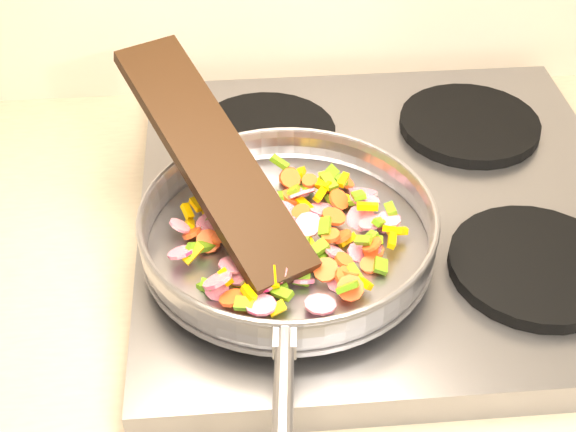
{
  "coord_description": "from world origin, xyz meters",
  "views": [
    {
      "loc": [
        -0.89,
        0.91,
        1.56
      ],
      "look_at": [
        -0.83,
        1.57,
        1.0
      ],
      "focal_mm": 50.0,
      "sensor_mm": 36.0,
      "label": 1
    }
  ],
  "objects": [
    {
      "name": "grate_br",
      "position": [
        -0.56,
        1.81,
        0.95
      ],
      "size": [
        0.19,
        0.19,
        0.02
      ],
      "primitive_type": "cylinder",
      "color": "black",
      "rests_on": "cooktop"
    },
    {
      "name": "vegetable_heap",
      "position": [
        -0.83,
        1.57,
        0.98
      ],
      "size": [
        0.27,
        0.26,
        0.05
      ],
      "color": "#599214",
      "rests_on": "saute_pan"
    },
    {
      "name": "grate_fl",
      "position": [
        -0.84,
        1.52,
        0.95
      ],
      "size": [
        0.19,
        0.19,
        0.02
      ],
      "primitive_type": "cylinder",
      "color": "black",
      "rests_on": "cooktop"
    },
    {
      "name": "grate_bl",
      "position": [
        -0.84,
        1.81,
        0.95
      ],
      "size": [
        0.19,
        0.19,
        0.02
      ],
      "primitive_type": "cylinder",
      "color": "black",
      "rests_on": "cooktop"
    },
    {
      "name": "grate_fr",
      "position": [
        -0.56,
        1.52,
        0.95
      ],
      "size": [
        0.19,
        0.19,
        0.02
      ],
      "primitive_type": "cylinder",
      "color": "black",
      "rests_on": "cooktop"
    },
    {
      "name": "wooden_spatula",
      "position": [
        -0.91,
        1.64,
        1.04
      ],
      "size": [
        0.22,
        0.33,
        0.13
      ],
      "primitive_type": "cube",
      "rotation": [
        0.0,
        -0.35,
        2.05
      ],
      "color": "black",
      "rests_on": "saute_pan"
    },
    {
      "name": "cooktop",
      "position": [
        -0.7,
        1.67,
        0.92
      ],
      "size": [
        0.6,
        0.6,
        0.04
      ],
      "primitive_type": "cube",
      "color": "#939399",
      "rests_on": "counter_top"
    },
    {
      "name": "saute_pan",
      "position": [
        -0.83,
        1.57,
        0.98
      ],
      "size": [
        0.36,
        0.53,
        0.05
      ],
      "rotation": [
        0.0,
        0.0,
        -0.1
      ],
      "color": "#9E9EA5",
      "rests_on": "grate_fl"
    }
  ]
}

